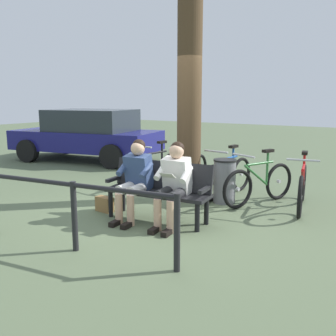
{
  "coord_description": "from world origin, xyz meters",
  "views": [
    {
      "loc": [
        -3.26,
        4.56,
        1.82
      ],
      "look_at": [
        -0.19,
        -0.16,
        0.75
      ],
      "focal_mm": 40.06,
      "sensor_mm": 36.0,
      "label": 1
    }
  ],
  "objects_px": {
    "person_reading": "(174,180)",
    "litter_bin": "(225,181)",
    "bicycle_purple": "(259,183)",
    "person_companion": "(135,176)",
    "handbag": "(105,204)",
    "parked_car": "(88,134)",
    "bicycle_red": "(156,170)",
    "tree_trunk": "(189,101)",
    "bicycle_silver": "(190,173)",
    "bench": "(160,186)",
    "bicycle_blue": "(302,188)",
    "bicycle_green": "(227,177)"
  },
  "relations": [
    {
      "from": "person_reading",
      "to": "litter_bin",
      "type": "height_order",
      "value": "person_reading"
    },
    {
      "from": "bicycle_red",
      "to": "tree_trunk",
      "type": "bearing_deg",
      "value": 73.87
    },
    {
      "from": "bicycle_purple",
      "to": "bicycle_green",
      "type": "height_order",
      "value": "same"
    },
    {
      "from": "person_reading",
      "to": "parked_car",
      "type": "height_order",
      "value": "parked_car"
    },
    {
      "from": "bench",
      "to": "person_companion",
      "type": "xyz_separation_m",
      "value": [
        0.3,
        0.2,
        0.16
      ]
    },
    {
      "from": "person_reading",
      "to": "person_companion",
      "type": "distance_m",
      "value": 0.64
    },
    {
      "from": "bicycle_silver",
      "to": "bicycle_blue",
      "type": "bearing_deg",
      "value": 83.88
    },
    {
      "from": "litter_bin",
      "to": "bicycle_purple",
      "type": "relative_size",
      "value": 0.48
    },
    {
      "from": "person_reading",
      "to": "bicycle_blue",
      "type": "bearing_deg",
      "value": -132.0
    },
    {
      "from": "parked_car",
      "to": "handbag",
      "type": "bearing_deg",
      "value": 126.17
    },
    {
      "from": "person_reading",
      "to": "tree_trunk",
      "type": "distance_m",
      "value": 1.84
    },
    {
      "from": "person_companion",
      "to": "handbag",
      "type": "bearing_deg",
      "value": -7.35
    },
    {
      "from": "bench",
      "to": "bicycle_red",
      "type": "height_order",
      "value": "bicycle_red"
    },
    {
      "from": "tree_trunk",
      "to": "parked_car",
      "type": "xyz_separation_m",
      "value": [
        4.54,
        -2.05,
        -0.97
      ]
    },
    {
      "from": "bicycle_green",
      "to": "parked_car",
      "type": "height_order",
      "value": "parked_car"
    },
    {
      "from": "bicycle_blue",
      "to": "bicycle_silver",
      "type": "distance_m",
      "value": 2.14
    },
    {
      "from": "bicycle_green",
      "to": "tree_trunk",
      "type": "bearing_deg",
      "value": -34.68
    },
    {
      "from": "tree_trunk",
      "to": "bicycle_silver",
      "type": "xyz_separation_m",
      "value": [
        0.25,
        -0.48,
        -1.39
      ]
    },
    {
      "from": "bench",
      "to": "person_reading",
      "type": "height_order",
      "value": "person_reading"
    },
    {
      "from": "person_companion",
      "to": "bicycle_blue",
      "type": "distance_m",
      "value": 2.75
    },
    {
      "from": "bicycle_red",
      "to": "bicycle_silver",
      "type": "bearing_deg",
      "value": 101.64
    },
    {
      "from": "handbag",
      "to": "bicycle_blue",
      "type": "bearing_deg",
      "value": -144.43
    },
    {
      "from": "person_companion",
      "to": "bicycle_purple",
      "type": "height_order",
      "value": "person_companion"
    },
    {
      "from": "bicycle_purple",
      "to": "bicycle_green",
      "type": "xyz_separation_m",
      "value": [
        0.69,
        -0.21,
        0.0
      ]
    },
    {
      "from": "person_reading",
      "to": "litter_bin",
      "type": "distance_m",
      "value": 1.53
    },
    {
      "from": "bicycle_purple",
      "to": "parked_car",
      "type": "relative_size",
      "value": 0.35
    },
    {
      "from": "handbag",
      "to": "tree_trunk",
      "type": "distance_m",
      "value": 2.28
    },
    {
      "from": "person_reading",
      "to": "parked_car",
      "type": "relative_size",
      "value": 0.27
    },
    {
      "from": "person_reading",
      "to": "handbag",
      "type": "xyz_separation_m",
      "value": [
        1.29,
        0.05,
        -0.54
      ]
    },
    {
      "from": "person_companion",
      "to": "bicycle_purple",
      "type": "relative_size",
      "value": 0.76
    },
    {
      "from": "handbag",
      "to": "bench",
      "type": "bearing_deg",
      "value": -169.36
    },
    {
      "from": "parked_car",
      "to": "person_companion",
      "type": "bearing_deg",
      "value": 130.48
    },
    {
      "from": "bicycle_blue",
      "to": "litter_bin",
      "type": "bearing_deg",
      "value": -86.02
    },
    {
      "from": "handbag",
      "to": "parked_car",
      "type": "height_order",
      "value": "parked_car"
    },
    {
      "from": "handbag",
      "to": "litter_bin",
      "type": "height_order",
      "value": "litter_bin"
    },
    {
      "from": "litter_bin",
      "to": "bicycle_red",
      "type": "height_order",
      "value": "bicycle_red"
    },
    {
      "from": "bicycle_blue",
      "to": "bicycle_red",
      "type": "bearing_deg",
      "value": -100.3
    },
    {
      "from": "bicycle_green",
      "to": "handbag",
      "type": "bearing_deg",
      "value": -24.58
    },
    {
      "from": "person_companion",
      "to": "tree_trunk",
      "type": "xyz_separation_m",
      "value": [
        -0.08,
        -1.44,
        1.08
      ]
    },
    {
      "from": "bicycle_silver",
      "to": "bicycle_red",
      "type": "height_order",
      "value": "same"
    },
    {
      "from": "bicycle_blue",
      "to": "person_companion",
      "type": "bearing_deg",
      "value": -57.19
    },
    {
      "from": "parked_car",
      "to": "tree_trunk",
      "type": "bearing_deg",
      "value": 144.3
    },
    {
      "from": "person_companion",
      "to": "bicycle_red",
      "type": "height_order",
      "value": "person_companion"
    },
    {
      "from": "person_reading",
      "to": "bicycle_blue",
      "type": "distance_m",
      "value": 2.28
    },
    {
      "from": "person_reading",
      "to": "bench",
      "type": "bearing_deg",
      "value": -27.35
    },
    {
      "from": "bicycle_purple",
      "to": "parked_car",
      "type": "distance_m",
      "value": 5.99
    },
    {
      "from": "parked_car",
      "to": "bench",
      "type": "bearing_deg",
      "value": 133.87
    },
    {
      "from": "person_companion",
      "to": "litter_bin",
      "type": "relative_size",
      "value": 1.57
    },
    {
      "from": "person_reading",
      "to": "bicycle_red",
      "type": "xyz_separation_m",
      "value": [
        1.55,
        -1.79,
        -0.31
      ]
    },
    {
      "from": "person_reading",
      "to": "litter_bin",
      "type": "xyz_separation_m",
      "value": [
        -0.1,
        -1.5,
        -0.28
      ]
    }
  ]
}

